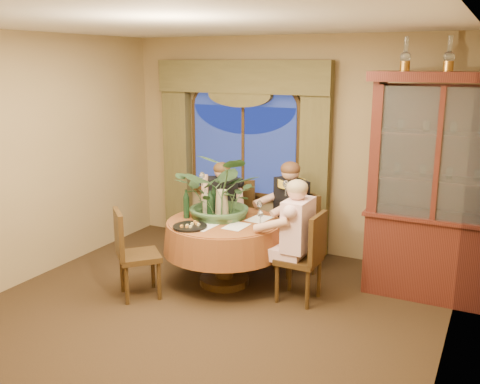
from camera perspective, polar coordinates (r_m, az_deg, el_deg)
The scene contains 34 objects.
floor at distance 5.33m, azimuth -5.56°, elevation -13.97°, with size 5.00×5.00×0.00m, color black.
wall_back at distance 7.04m, azimuth 5.03°, elevation 4.93°, with size 4.50×4.50×0.00m, color #907950.
wall_right at distance 4.13m, azimuth 21.50°, elevation -2.30°, with size 5.00×5.00×0.00m, color #907950.
ceiling at distance 4.73m, azimuth -6.38°, elevation 17.63°, with size 5.00×5.00×0.00m, color white.
window at distance 7.23m, azimuth 0.38°, elevation 4.42°, with size 1.62×0.10×1.32m, color navy, non-canonical shape.
arched_transom at distance 7.15m, azimuth 0.39°, elevation 10.60°, with size 1.60×0.06×0.44m, color navy, non-canonical shape.
drapery_left at distance 7.71m, azimuth -6.69°, elevation 4.01°, with size 0.38×0.14×2.32m, color #4B4525.
drapery_right at distance 6.82m, azimuth 7.98°, elevation 2.69°, with size 0.38×0.14×2.32m, color #4B4525.
swag_valance at distance 7.07m, azimuth 0.10°, elevation 12.19°, with size 2.45×0.16×0.42m, color #4B4525, non-canonical shape.
dining_table at distance 6.08m, azimuth -1.70°, elevation -6.45°, with size 1.36×1.36×0.75m, color maroon.
china_cabinet at distance 5.90m, azimuth 20.29°, elevation 0.31°, with size 1.47×0.58×2.38m, color #3E1611.
oil_lamp_left at distance 5.81m, azimuth 17.26°, elevation 13.90°, with size 0.11×0.11×0.34m, color #A5722D, non-canonical shape.
oil_lamp_center at distance 5.76m, azimuth 21.43°, elevation 13.59°, with size 0.11×0.11×0.34m, color #A5722D, non-canonical shape.
chair_right at distance 5.67m, azimuth 6.30°, elevation -6.90°, with size 0.42×0.42×0.96m, color black.
chair_back_right at distance 6.40m, azimuth 5.81°, elevation -4.45°, with size 0.42×0.42×0.96m, color black.
chair_back at distance 6.91m, azimuth -0.35°, elevation -3.01°, with size 0.42×0.42×0.96m, color black.
chair_front_left at distance 5.83m, azimuth -10.71°, elevation -6.49°, with size 0.42×0.42×0.96m, color black.
person_pink at distance 5.62m, azimuth 6.16°, elevation -5.20°, with size 0.47×0.43×1.31m, color beige, non-canonical shape.
person_back at distance 6.82m, azimuth -1.91°, elevation -1.95°, with size 0.45×0.41×1.26m, color black, non-canonical shape.
person_scarf at distance 6.38m, azimuth 5.44°, elevation -2.68°, with size 0.48×0.44×1.35m, color black, non-canonical shape.
stoneware_vase at distance 6.08m, azimuth -1.96°, elevation -1.21°, with size 0.16×0.16×0.31m, color tan, non-canonical shape.
centerpiece_plant at distance 5.95m, azimuth -1.79°, elevation 3.28°, with size 1.02×1.14×0.89m, color #33532F.
olive_bowl at distance 5.88m, azimuth -1.32°, elevation -3.07°, with size 0.14×0.14×0.04m, color #4D522C.
cheese_platter at distance 5.73m, azimuth -5.36°, elevation -3.69°, with size 0.37×0.37×0.02m, color black.
wine_bottle_0 at distance 5.96m, azimuth -3.22°, elevation -1.42°, with size 0.07×0.07×0.33m, color black.
wine_bottle_1 at distance 6.21m, azimuth -2.83°, elevation -0.80°, with size 0.07×0.07×0.33m, color black.
wine_bottle_2 at distance 6.05m, azimuth -5.75°, elevation -1.26°, with size 0.07×0.07×0.33m, color black.
wine_bottle_3 at distance 6.05m, azimuth -3.68°, elevation -1.22°, with size 0.07×0.07×0.33m, color tan.
tasting_paper_0 at distance 5.74m, azimuth -0.39°, elevation -3.67°, with size 0.21×0.30×0.00m, color white.
tasting_paper_1 at distance 6.01m, azimuth 2.06°, elevation -2.88°, with size 0.21×0.30×0.00m, color white.
tasting_paper_2 at distance 5.74m, azimuth -3.93°, elevation -3.70°, with size 0.21×0.30×0.00m, color white.
wine_glass_person_pink at distance 5.73m, azimuth 2.19°, elevation -2.82°, with size 0.07×0.07×0.18m, color silver, non-canonical shape.
wine_glass_person_back at distance 6.37m, azimuth -1.84°, elevation -1.12°, with size 0.07×0.07×0.18m, color silver, non-canonical shape.
wine_glass_person_scarf at distance 6.13m, azimuth 2.10°, elevation -1.72°, with size 0.07×0.07×0.18m, color silver, non-canonical shape.
Camera 1 is at (2.54, -3.98, 2.47)m, focal length 40.00 mm.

